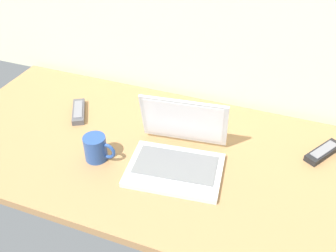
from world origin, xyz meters
name	(u,v)px	position (x,y,z in m)	size (l,w,h in m)	color
desk	(154,153)	(0.00, 0.00, 0.01)	(1.60, 0.76, 0.03)	#A87A4C
laptop	(178,153)	(0.10, -0.03, 0.08)	(0.34, 0.31, 0.21)	silver
coffee_mug	(96,148)	(-0.16, -0.11, 0.08)	(0.11, 0.08, 0.09)	#26478C
remote_control_near	(323,152)	(0.57, 0.18, 0.04)	(0.12, 0.16, 0.02)	black
remote_control_far	(79,111)	(-0.37, 0.10, 0.04)	(0.12, 0.16, 0.02)	#4C4C51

